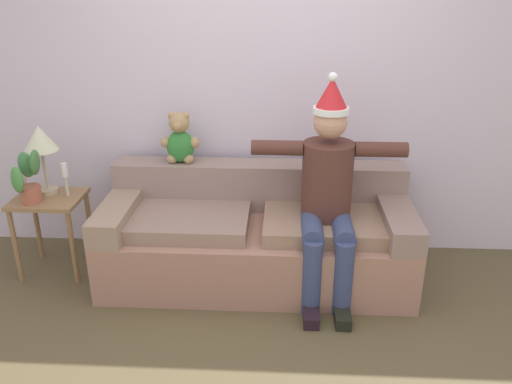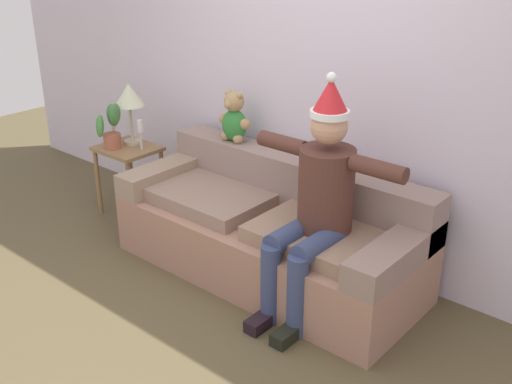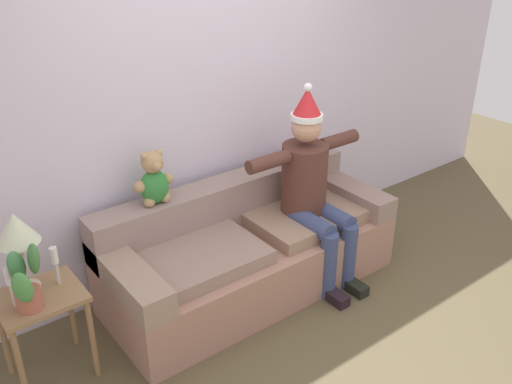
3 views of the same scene
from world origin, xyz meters
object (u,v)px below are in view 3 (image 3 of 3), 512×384
(teddy_bear, at_px, (154,180))
(candle_short, at_px, (55,261))
(table_lamp, at_px, (16,232))
(person_seated, at_px, (312,186))
(side_table, at_px, (42,311))
(candle_tall, at_px, (10,282))
(potted_plant, at_px, (26,283))
(couch, at_px, (248,249))

(teddy_bear, bearing_deg, candle_short, -162.74)
(table_lamp, xyz_separation_m, candle_short, (0.16, -0.04, -0.23))
(person_seated, height_order, side_table, person_seated)
(person_seated, distance_m, candle_tall, 2.11)
(teddy_bear, relative_size, potted_plant, 0.99)
(side_table, bearing_deg, candle_tall, -171.44)
(teddy_bear, bearing_deg, side_table, -162.81)
(side_table, bearing_deg, teddy_bear, 17.19)
(potted_plant, bearing_deg, candle_tall, 130.17)
(person_seated, distance_m, potted_plant, 2.04)
(teddy_bear, bearing_deg, candle_tall, -163.86)
(teddy_bear, distance_m, side_table, 1.07)
(candle_tall, bearing_deg, teddy_bear, 16.14)
(side_table, relative_size, table_lamp, 1.18)
(candle_tall, height_order, candle_short, candle_tall)
(person_seated, height_order, table_lamp, person_seated)
(table_lamp, relative_size, candle_tall, 2.02)
(teddy_bear, xyz_separation_m, side_table, (-0.92, -0.28, -0.47))
(table_lamp, bearing_deg, potted_plant, -102.81)
(couch, distance_m, candle_short, 1.43)
(person_seated, relative_size, teddy_bear, 3.93)
(person_seated, relative_size, table_lamp, 2.99)
(person_seated, xyz_separation_m, candle_tall, (-2.11, 0.12, -0.00))
(candle_short, bearing_deg, candle_tall, -167.28)
(candle_tall, bearing_deg, couch, 1.29)
(table_lamp, bearing_deg, person_seated, -6.36)
(couch, height_order, potted_plant, potted_plant)
(table_lamp, xyz_separation_m, potted_plant, (-0.04, -0.18, -0.22))
(teddy_bear, height_order, candle_short, teddy_bear)
(side_table, distance_m, candle_short, 0.31)
(side_table, height_order, candle_short, candle_short)
(potted_plant, distance_m, candle_short, 0.24)
(table_lamp, distance_m, candle_tall, 0.27)
(potted_plant, height_order, candle_short, potted_plant)
(table_lamp, relative_size, potted_plant, 1.30)
(side_table, xyz_separation_m, candle_tall, (-0.13, -0.02, 0.27))
(table_lamp, height_order, candle_tall, table_lamp)
(candle_tall, relative_size, candle_short, 1.02)
(candle_tall, xyz_separation_m, candle_short, (0.27, 0.06, -0.00))
(teddy_bear, relative_size, side_table, 0.65)
(person_seated, distance_m, teddy_bear, 1.15)
(couch, height_order, candle_short, candle_short)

